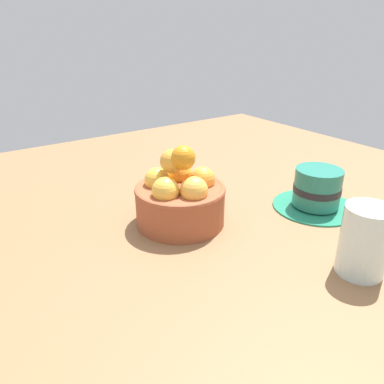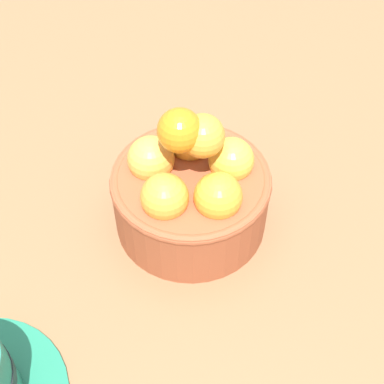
# 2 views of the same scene
# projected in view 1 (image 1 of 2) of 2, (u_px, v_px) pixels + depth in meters

# --- Properties ---
(ground_plane) EXTENTS (1.33, 1.18, 0.03)m
(ground_plane) POSITION_uv_depth(u_px,v_px,m) (181.00, 231.00, 0.64)
(ground_plane) COLOR brown
(terracotta_bowl) EXTENTS (0.15, 0.15, 0.14)m
(terracotta_bowl) POSITION_uv_depth(u_px,v_px,m) (180.00, 197.00, 0.61)
(terracotta_bowl) COLOR #9E4C2D
(terracotta_bowl) RESTS_ON ground_plane
(coffee_cup) EXTENTS (0.15, 0.15, 0.07)m
(coffee_cup) POSITION_uv_depth(u_px,v_px,m) (317.00, 191.00, 0.67)
(coffee_cup) COLOR #217858
(coffee_cup) RESTS_ON ground_plane
(water_glass) EXTENTS (0.06, 0.06, 0.10)m
(water_glass) POSITION_uv_depth(u_px,v_px,m) (364.00, 241.00, 0.48)
(water_glass) COLOR silver
(water_glass) RESTS_ON ground_plane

